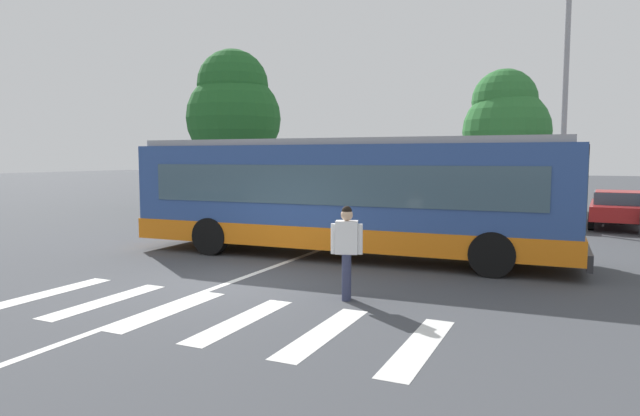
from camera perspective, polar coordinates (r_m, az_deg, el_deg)
ground_plane at (r=11.67m, az=-8.24°, el=-7.64°), size 160.00×160.00×0.00m
city_transit_bus at (r=14.42m, az=2.65°, el=1.23°), size 11.56×2.97×3.06m
pedestrian_crossing_street at (r=10.06m, az=2.76°, el=-4.05°), size 0.56×0.37×1.72m
parked_car_charcoal at (r=26.47m, az=-2.26°, el=1.26°), size 2.02×4.57×1.35m
parked_car_champagne at (r=25.36m, az=3.79°, el=1.08°), size 1.96×4.54×1.35m
parked_car_black at (r=24.18m, az=9.53°, el=0.82°), size 1.98×4.55×1.35m
parked_car_white at (r=23.62m, az=15.60°, el=0.59°), size 1.89×4.51×1.35m
parked_car_silver at (r=23.28m, az=22.24°, el=0.33°), size 2.04×4.58×1.35m
parked_car_red at (r=23.36m, az=28.34°, el=0.11°), size 2.03×4.58×1.35m
twin_arm_street_lamp at (r=21.63m, az=24.05°, el=14.06°), size 5.13×0.32×9.94m
background_tree_left at (r=28.81m, az=-8.92°, el=10.05°), size 4.78×4.78×8.03m
background_tree_right at (r=30.29m, az=18.60°, el=8.32°), size 4.42×4.42×7.13m
crosswalk_painted_stripes at (r=9.45m, az=-11.87°, el=-10.75°), size 7.65×2.65×0.01m
lane_center_line at (r=13.45m, az=-4.32°, el=-5.87°), size 0.16×24.00×0.01m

